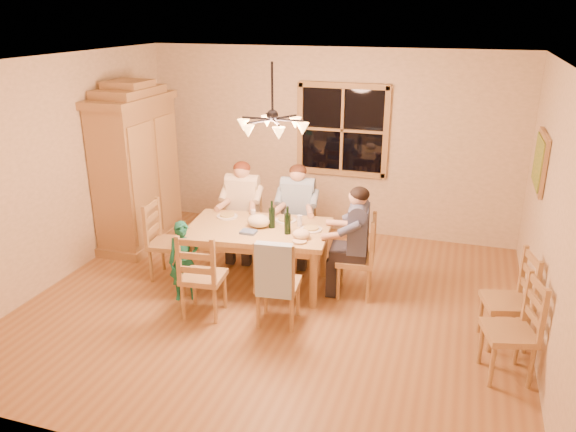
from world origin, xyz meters
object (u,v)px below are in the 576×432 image
(chair_near_left, at_px, (204,289))
(dining_table, at_px, (258,236))
(adult_woman, at_px, (242,198))
(chandelier, at_px, (273,124))
(adult_slate_man, at_px, (357,228))
(chair_spare_front, at_px, (507,347))
(child, at_px, (184,261))
(armoire, at_px, (137,171))
(chair_end_right, at_px, (355,271))
(chair_end_left, at_px, (169,255))
(chair_far_right, at_px, (297,240))
(chair_far_left, at_px, (244,236))
(wine_bottle_b, at_px, (288,220))
(adult_plaid_man, at_px, (298,202))
(chair_spare_back, at_px, (504,316))
(wine_bottle_a, at_px, (272,214))
(chair_near_right, at_px, (278,297))

(chair_near_left, bearing_deg, dining_table, 62.10)
(adult_woman, bearing_deg, chandelier, 120.19)
(chandelier, relative_size, adult_woman, 0.88)
(adult_slate_man, bearing_deg, adult_woman, 63.43)
(chair_spare_front, bearing_deg, child, 67.73)
(armoire, xyz_separation_m, chair_end_right, (3.25, -0.66, -0.75))
(chair_end_left, distance_m, chair_end_right, 2.32)
(chair_far_right, bearing_deg, chair_far_left, 0.00)
(wine_bottle_b, xyz_separation_m, chair_spare_front, (2.39, -0.93, -0.62))
(dining_table, relative_size, chair_end_right, 1.79)
(chair_far_right, xyz_separation_m, chair_spare_front, (2.54, -1.83, 0.00))
(chair_end_left, bearing_deg, adult_slate_man, 90.00)
(chair_near_left, bearing_deg, wine_bottle_b, 39.96)
(chair_end_right, height_order, adult_plaid_man, adult_plaid_man)
(armoire, xyz_separation_m, child, (1.39, -1.35, -0.58))
(dining_table, xyz_separation_m, wine_bottle_b, (0.39, -0.08, 0.27))
(dining_table, distance_m, chair_end_left, 1.21)
(dining_table, bearing_deg, chair_spare_back, -8.87)
(chandelier, distance_m, chair_far_left, 2.26)
(chandelier, bearing_deg, child, -169.98)
(chair_far_right, relative_size, chair_end_left, 1.00)
(chair_end_right, xyz_separation_m, adult_woman, (-1.65, 0.62, 0.54))
(chair_far_right, distance_m, chair_spare_back, 2.83)
(chair_end_left, relative_size, wine_bottle_a, 3.00)
(adult_plaid_man, xyz_separation_m, chair_spare_back, (2.54, -1.25, -0.54))
(chair_spare_front, bearing_deg, dining_table, 54.97)
(chair_near_left, bearing_deg, chair_near_right, 0.00)
(adult_woman, distance_m, child, 1.37)
(adult_slate_man, bearing_deg, child, 104.41)
(adult_woman, xyz_separation_m, adult_slate_man, (1.65, -0.62, 0.00))
(chair_near_left, relative_size, chair_spare_front, 1.00)
(chair_near_left, xyz_separation_m, wine_bottle_a, (0.49, 0.88, 0.62))
(chair_near_left, distance_m, child, 0.48)
(child, bearing_deg, dining_table, 12.78)
(dining_table, bearing_deg, chandelier, -49.74)
(child, bearing_deg, wine_bottle_b, -2.16)
(chair_far_left, xyz_separation_m, child, (-0.20, -1.31, 0.17))
(adult_woman, distance_m, adult_slate_man, 1.76)
(chair_end_left, bearing_deg, wine_bottle_b, 85.52)
(chair_near_right, distance_m, chair_end_right, 1.08)
(adult_slate_man, xyz_separation_m, child, (-1.85, -0.69, -0.37))
(adult_woman, relative_size, wine_bottle_a, 2.65)
(wine_bottle_a, bearing_deg, chair_spare_back, -10.41)
(chair_end_right, bearing_deg, armoire, 72.42)
(chair_end_right, distance_m, wine_bottle_b, 1.01)
(chair_end_left, distance_m, chair_spare_front, 4.03)
(armoire, height_order, chair_end_right, armoire)
(chair_end_left, distance_m, wine_bottle_b, 1.66)
(chair_near_right, distance_m, chair_spare_front, 2.30)
(adult_slate_man, bearing_deg, chair_far_right, 46.64)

